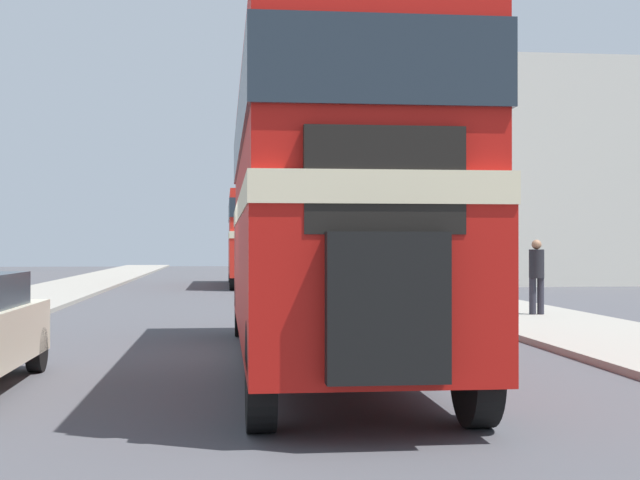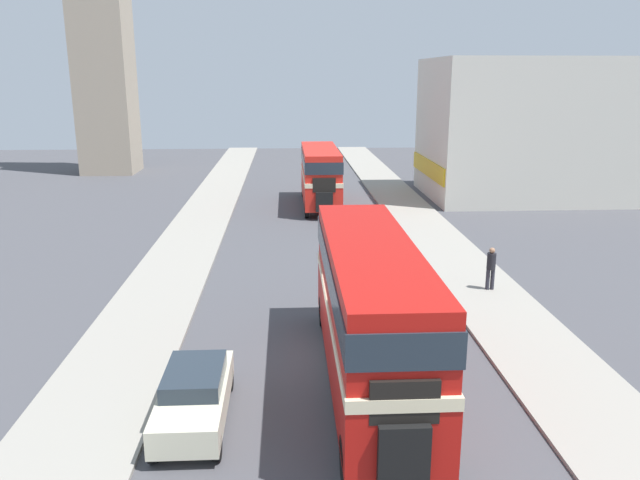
% 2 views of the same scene
% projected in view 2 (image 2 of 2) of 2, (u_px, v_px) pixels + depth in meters
% --- Properties ---
extents(ground_plane, '(120.00, 120.00, 0.00)m').
position_uv_depth(ground_plane, '(333.00, 359.00, 19.99)').
color(ground_plane, '#47474C').
extents(sidewalk_right, '(3.50, 120.00, 0.12)m').
position_uv_depth(sidewalk_right, '(539.00, 353.00, 20.32)').
color(sidewalk_right, gray).
rests_on(sidewalk_right, ground_plane).
extents(sidewalk_left, '(3.50, 120.00, 0.12)m').
position_uv_depth(sidewalk_left, '(119.00, 362.00, 19.62)').
color(sidewalk_left, gray).
rests_on(sidewalk_left, ground_plane).
extents(double_decker_bus, '(2.44, 11.09, 4.29)m').
position_uv_depth(double_decker_bus, '(370.00, 302.00, 17.78)').
color(double_decker_bus, '#B2140F').
rests_on(double_decker_bus, ground_plane).
extents(bus_distant, '(2.40, 9.39, 4.01)m').
position_uv_depth(bus_distant, '(320.00, 172.00, 42.84)').
color(bus_distant, red).
rests_on(bus_distant, ground_plane).
extents(car_parked_near, '(1.67, 4.31, 1.45)m').
position_uv_depth(car_parked_near, '(195.00, 395.00, 16.23)').
color(car_parked_near, beige).
rests_on(car_parked_near, ground_plane).
extents(pedestrian_walking, '(0.37, 0.37, 1.81)m').
position_uv_depth(pedestrian_walking, '(491.00, 266.00, 25.90)').
color(pedestrian_walking, '#282833').
rests_on(pedestrian_walking, sidewalk_right).
extents(shop_building_block, '(20.41, 10.42, 10.03)m').
position_uv_depth(shop_building_block, '(566.00, 129.00, 45.89)').
color(shop_building_block, beige).
rests_on(shop_building_block, ground_plane).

